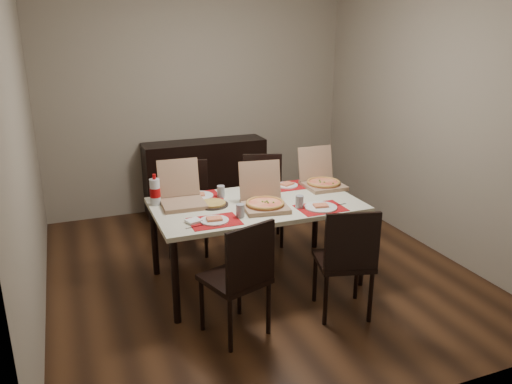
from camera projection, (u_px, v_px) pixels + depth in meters
ground at (257, 270)px, 4.82m from camera, size 3.80×4.00×0.02m
room_walls at (241, 83)px, 4.66m from camera, size 3.84×4.02×2.62m
sideboard at (205, 176)px, 6.25m from camera, size 1.50×0.40×0.90m
dining_table at (256, 210)px, 4.42m from camera, size 1.80×1.00×0.75m
chair_near_left at (241, 275)px, 3.62m from camera, size 0.53×0.53×0.93m
chair_near_right at (346, 258)px, 3.89m from camera, size 0.51×0.51×0.93m
chair_far_left at (188, 202)px, 5.14m from camera, size 0.52×0.52×0.93m
chair_far_right at (263, 195)px, 5.37m from camera, size 0.53×0.53×0.93m
setting_near_left at (219, 218)px, 3.99m from camera, size 0.51×0.30×0.11m
setting_near_right at (316, 206)px, 4.26m from camera, size 0.47×0.30×0.11m
setting_far_left at (201, 195)px, 4.54m from camera, size 0.51×0.30×0.11m
setting_far_right at (282, 185)px, 4.81m from camera, size 0.51×0.30×0.11m
napkin_loose at (257, 207)px, 4.28m from camera, size 0.16×0.16×0.02m
pizza_box_center at (264, 201)px, 4.27m from camera, size 0.42×0.45×0.37m
pizza_box_right at (322, 181)px, 4.84m from camera, size 0.36×0.40×0.36m
pizza_box_left at (182, 197)px, 4.35m from camera, size 0.38×0.42×0.37m
faina_plate at (213, 204)px, 4.33m from camera, size 0.27×0.27×0.03m
dip_bowl at (254, 194)px, 4.59m from camera, size 0.17×0.17×0.03m
soda_bottle at (155, 192)px, 4.32m from camera, size 0.09×0.09×0.28m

